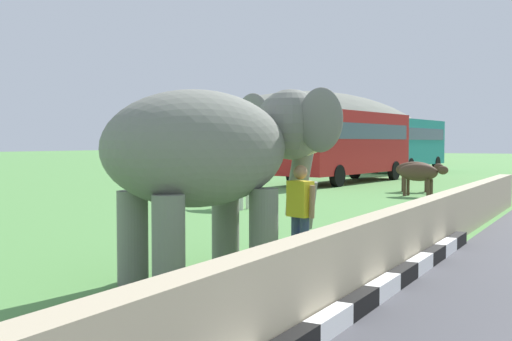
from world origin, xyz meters
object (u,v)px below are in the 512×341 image
object	(u,v)px
elephant	(219,151)
bus_red	(347,141)
cow_near	(231,180)
cow_far	(419,173)
person_handler	(300,210)
cow_mid	(416,170)
bus_teal	(407,141)

from	to	relation	value
elephant	bus_red	xyz separation A→B (m)	(21.66, 6.38, 0.20)
cow_near	cow_far	size ratio (longest dim) A/B	0.99
person_handler	elephant	bearing A→B (deg)	149.49
cow_near	cow_mid	bearing A→B (deg)	-18.87
person_handler	bus_teal	world-z (taller)	bus_teal
person_handler	bus_red	distance (m)	21.65
cow_mid	cow_far	distance (m)	2.19
bus_red	bus_teal	xyz separation A→B (m)	(12.35, 0.48, -0.00)
bus_teal	cow_near	bearing A→B (deg)	-175.69
elephant	bus_red	bearing A→B (deg)	16.40
person_handler	cow_mid	world-z (taller)	person_handler
elephant	cow_near	world-z (taller)	elephant
bus_teal	cow_far	bearing A→B (deg)	-162.81
cow_near	person_handler	bearing A→B (deg)	-141.01
bus_red	cow_near	world-z (taller)	bus_red
elephant	person_handler	bearing A→B (deg)	-30.51
elephant	cow_far	xyz separation A→B (m)	(15.34, 1.08, -1.01)
elephant	bus_red	world-z (taller)	bus_red
cow_mid	cow_far	xyz separation A→B (m)	(-2.08, -0.69, 0.00)
elephant	cow_near	bearing A→B (deg)	30.82
bus_teal	bus_red	bearing A→B (deg)	-177.79
bus_teal	cow_far	size ratio (longest dim) A/B	4.43
bus_red	bus_teal	bearing A→B (deg)	2.21
elephant	cow_far	bearing A→B (deg)	4.02
bus_teal	cow_near	distance (m)	25.88
cow_near	elephant	bearing A→B (deg)	-149.18
elephant	cow_near	xyz separation A→B (m)	(8.23, 4.91, -1.01)
bus_red	cow_near	size ratio (longest dim) A/B	5.32
cow_far	person_handler	bearing A→B (deg)	-172.66
elephant	cow_near	size ratio (longest dim) A/B	2.15
elephant	person_handler	xyz separation A→B (m)	(1.25, -0.74, -0.96)
person_handler	bus_teal	distance (m)	33.65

